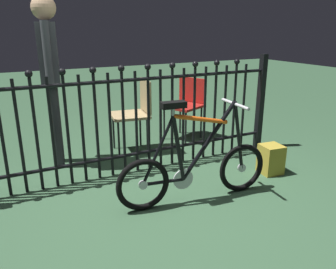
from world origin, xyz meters
The scene contains 7 objects.
ground_plane centered at (0.00, 0.00, 0.00)m, with size 20.00×20.00×0.00m, color #375B3D.
iron_fence centered at (-0.08, 0.82, 0.58)m, with size 3.46×0.07×1.14m.
bicycle centered at (0.28, 0.01, 0.30)m, with size 1.38×0.40×0.89m.
chair_tan centered at (0.30, 1.37, 0.52)m, with size 0.48×0.48×0.86m.
chair_red centered at (1.09, 1.56, 0.50)m, with size 0.58×0.58×0.79m.
person_visitor centered at (-0.62, 1.38, 1.05)m, with size 0.24×0.47×1.74m.
display_crate centered at (1.27, 0.14, 0.15)m, with size 0.21×0.21×0.30m, color #B29933.
Camera 1 is at (-1.14, -2.25, 1.45)m, focal length 36.26 mm.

